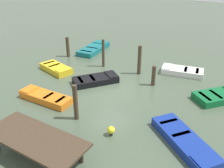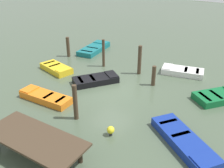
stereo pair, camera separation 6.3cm
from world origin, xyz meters
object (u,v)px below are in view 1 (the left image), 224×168
Objects in this scene: rowboat_orange at (45,97)px; mooring_piling_far_right at (76,102)px; rowboat_blue at (185,141)px; marker_buoy at (111,130)px; dock_segment at (36,140)px; rowboat_white at (182,71)px; rowboat_teal at (94,49)px; mooring_piling_near_left at (103,53)px; rowboat_green at (219,96)px; rowboat_yellow at (56,68)px; rowboat_black at (96,80)px; mooring_piling_center at (139,60)px; mooring_piling_mid_left at (154,76)px; mooring_piling_mid_right at (68,47)px.

mooring_piling_far_right is at bearing 167.57° from rowboat_orange.
marker_buoy is (3.04, 1.33, 0.07)m from rowboat_blue.
dock_segment reaches higher than rowboat_orange.
dock_segment is 9.45× the size of marker_buoy.
rowboat_white is 0.80× the size of rowboat_teal.
rowboat_green is at bearing 179.39° from mooring_piling_near_left.
mooring_piling_near_left is at bearing 60.77° from rowboat_yellow.
mooring_piling_near_left reaches higher than rowboat_black.
mooring_piling_center is (0.80, -9.69, 0.21)m from dock_segment.
marker_buoy is at bearing 74.45° from rowboat_white.
rowboat_white is at bearing -90.14° from marker_buoy.
marker_buoy is (-4.07, 3.90, 0.07)m from rowboat_black.
rowboat_white is at bearing -145.05° from mooring_piling_center.
marker_buoy is at bearing -147.39° from rowboat_teal.
rowboat_yellow is at bearing -25.86° from marker_buoy.
mooring_piling_center is at bearing 121.22° from rowboat_green.
rowboat_green is at bearing -149.64° from rowboat_orange.
mooring_piling_near_left is at bearing -7.90° from mooring_piling_mid_left.
mooring_piling_mid_right is (1.45, -2.72, 0.61)m from rowboat_yellow.
mooring_piling_mid_right is 0.80× the size of mooring_piling_center.
mooring_piling_mid_left is (3.97, 0.54, 0.45)m from rowboat_green.
rowboat_black is 2.36× the size of mooring_piling_mid_left.
rowboat_blue is 13.51m from rowboat_teal.
rowboat_green is at bearing 24.15° from rowboat_yellow.
mooring_piling_mid_right reaches higher than rowboat_white.
mooring_piling_mid_right is (3.71, 0.01, -0.23)m from mooring_piling_near_left.
rowboat_white is 1.46× the size of mooring_piling_near_left.
mooring_piling_mid_left is (-3.24, -1.89, 0.45)m from rowboat_black.
mooring_piling_near_left is (0.40, -6.05, 0.84)m from rowboat_orange.
rowboat_black is 5.64m from mooring_piling_mid_right.
mooring_piling_near_left is (3.69, -9.30, 0.22)m from dock_segment.
rowboat_yellow is 2.12× the size of mooring_piling_mid_left.
rowboat_yellow is at bearing 118.06° from mooring_piling_mid_right.
rowboat_yellow is at bearing -52.21° from dock_segment.
mooring_piling_mid_right reaches higher than dock_segment.
dock_segment reaches higher than rowboat_green.
dock_segment is at bearing 129.36° from rowboat_orange.
rowboat_orange is 6.12m from mooring_piling_near_left.
rowboat_yellow is 5.10m from rowboat_teal.
rowboat_teal is at bearing -46.73° from marker_buoy.
rowboat_green is (-10.77, -2.64, -0.00)m from rowboat_yellow.
rowboat_yellow is 1.35× the size of mooring_piling_center.
dock_segment is 10.01m from mooring_piling_near_left.
mooring_piling_mid_left is (-7.42, 2.97, 0.45)m from rowboat_teal.
dock_segment is 2.18× the size of mooring_piling_center.
dock_segment is at bearing -37.49° from rowboat_yellow.
rowboat_black is 1.51× the size of mooring_piling_center.
rowboat_blue is at bearing 135.24° from mooring_piling_center.
marker_buoy is (-2.49, 6.82, -0.76)m from mooring_piling_center.
rowboat_green is 4.03m from mooring_piling_mid_left.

